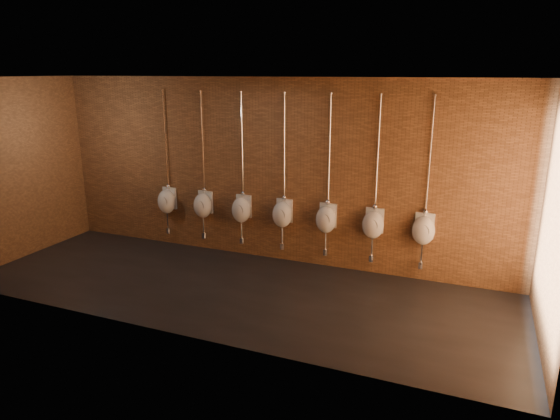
{
  "coord_description": "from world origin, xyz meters",
  "views": [
    {
      "loc": [
        3.34,
        -6.37,
        3.29
      ],
      "look_at": [
        0.4,
        0.9,
        1.1
      ],
      "focal_mm": 32.0,
      "sensor_mm": 36.0,
      "label": 1
    }
  ],
  "objects": [
    {
      "name": "urinal_6",
      "position": [
        2.64,
        1.38,
        0.9
      ],
      "size": [
        0.37,
        0.33,
        2.71
      ],
      "color": "white",
      "rests_on": "ground"
    },
    {
      "name": "urinal_4",
      "position": [
        1.05,
        1.38,
        0.9
      ],
      "size": [
        0.37,
        0.33,
        2.71
      ],
      "color": "white",
      "rests_on": "ground"
    },
    {
      "name": "urinal_5",
      "position": [
        1.84,
        1.38,
        0.9
      ],
      "size": [
        0.37,
        0.33,
        2.71
      ],
      "color": "white",
      "rests_on": "ground"
    },
    {
      "name": "room_shell",
      "position": [
        0.0,
        0.0,
        2.01
      ],
      "size": [
        8.54,
        3.04,
        3.22
      ],
      "color": "black",
      "rests_on": "ground"
    },
    {
      "name": "urinal_3",
      "position": [
        0.25,
        1.38,
        0.9
      ],
      "size": [
        0.37,
        0.33,
        2.71
      ],
      "color": "white",
      "rests_on": "ground"
    },
    {
      "name": "ground",
      "position": [
        0.0,
        0.0,
        0.0
      ],
      "size": [
        8.5,
        8.5,
        0.0
      ],
      "primitive_type": "plane",
      "color": "black",
      "rests_on": "ground"
    },
    {
      "name": "urinal_1",
      "position": [
        -1.34,
        1.38,
        0.9
      ],
      "size": [
        0.37,
        0.33,
        2.71
      ],
      "color": "white",
      "rests_on": "ground"
    },
    {
      "name": "urinal_0",
      "position": [
        -2.14,
        1.38,
        0.9
      ],
      "size": [
        0.37,
        0.33,
        2.71
      ],
      "color": "white",
      "rests_on": "ground"
    },
    {
      "name": "urinal_2",
      "position": [
        -0.54,
        1.38,
        0.9
      ],
      "size": [
        0.37,
        0.33,
        2.71
      ],
      "color": "white",
      "rests_on": "ground"
    }
  ]
}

